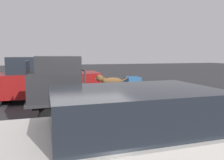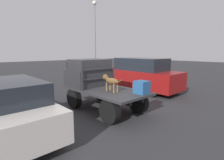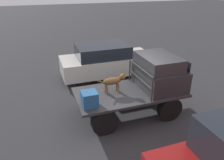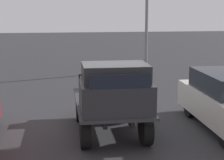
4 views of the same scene
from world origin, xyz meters
name	(u,v)px [view 3 (image 3 of 4)]	position (x,y,z in m)	size (l,w,h in m)	color
ground_plane	(129,114)	(0.00, 0.00, 0.00)	(80.00, 80.00, 0.00)	#2D2D30
flatbed_truck	(129,98)	(0.00, 0.00, 0.61)	(3.59, 1.81, 0.88)	black
truck_cab	(159,72)	(1.05, 0.00, 1.42)	(1.33, 1.69, 1.14)	#28282B
truck_headboard	(140,75)	(0.35, 0.00, 1.41)	(0.04, 1.69, 0.80)	#2D2D30
dog	(115,81)	(-0.49, 0.14, 1.28)	(1.01, 0.24, 0.64)	brown
cargo_crate	(89,99)	(-1.47, -0.45, 1.10)	(0.45, 0.45, 0.45)	#235184
parked_sedan	(106,61)	(0.25, 3.36, 0.79)	(4.27, 1.74, 1.57)	black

